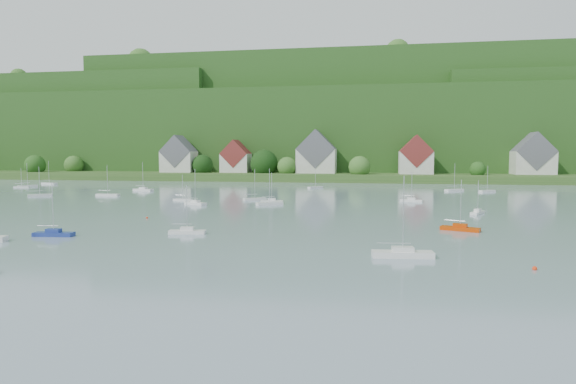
{
  "coord_description": "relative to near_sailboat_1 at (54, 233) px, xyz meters",
  "views": [
    {
      "loc": [
        28.13,
        -18.3,
        11.54
      ],
      "look_at": [
        12.22,
        75.0,
        4.0
      ],
      "focal_mm": 31.02,
      "sensor_mm": 36.0,
      "label": 1
    }
  ],
  "objects": [
    {
      "name": "village_building_1",
      "position": [
        -14.78,
        145.77,
        8.34
      ],
      "size": [
        12.0,
        9.36,
        14.0
      ],
      "color": "beige",
      "rests_on": "far_shore_strip"
    },
    {
      "name": "far_sailboat_cluster",
      "position": [
        18.89,
        71.6,
        -0.05
      ],
      "size": [
        186.25,
        69.03,
        8.71
      ],
      "color": "white",
      "rests_on": "ground"
    },
    {
      "name": "village_building_3",
      "position": [
        60.22,
        142.77,
        9.01
      ],
      "size": [
        13.0,
        10.4,
        15.5
      ],
      "color": "beige",
      "rests_on": "far_shore_strip"
    },
    {
      "name": "far_shore_strip",
      "position": [
        15.22,
        156.77,
        1.08
      ],
      "size": [
        600.0,
        60.0,
        3.0
      ],
      "primitive_type": "cube",
      "color": "#2D521E",
      "rests_on": "ground"
    },
    {
      "name": "mooring_buoy_1",
      "position": [
        43.5,
        -3.68,
        -0.42
      ],
      "size": [
        0.43,
        0.43,
        0.43
      ],
      "primitive_type": "sphere",
      "color": "white",
      "rests_on": "ground"
    },
    {
      "name": "village_building_2",
      "position": [
        20.22,
        144.77,
        9.85
      ],
      "size": [
        16.0,
        11.44,
        18.0
      ],
      "color": "beige",
      "rests_on": "far_shore_strip"
    },
    {
      "name": "forested_ridge",
      "position": [
        15.62,
        225.34,
        22.47
      ],
      "size": [
        620.0,
        181.22,
        69.89
      ],
      "color": "#1C4416",
      "rests_on": "ground"
    },
    {
      "name": "near_sailboat_3",
      "position": [
        17.46,
        5.0,
        -0.01
      ],
      "size": [
        5.29,
        2.19,
        6.93
      ],
      "rotation": [
        0.0,
        0.0,
        0.15
      ],
      "color": "white",
      "rests_on": "ground"
    },
    {
      "name": "mooring_buoy_2",
      "position": [
        59.22,
        -9.96,
        -0.42
      ],
      "size": [
        0.48,
        0.48,
        0.48
      ],
      "primitive_type": "sphere",
      "color": "#F03710",
      "rests_on": "ground"
    },
    {
      "name": "near_sailboat_5",
      "position": [
        56.21,
        14.46,
        0.0
      ],
      "size": [
        5.78,
        3.62,
        7.57
      ],
      "rotation": [
        0.0,
        0.0,
        -0.4
      ],
      "color": "#C33703",
      "rests_on": "ground"
    },
    {
      "name": "village_building_0",
      "position": [
        -39.78,
        143.77,
        9.09
      ],
      "size": [
        14.0,
        10.4,
        16.0
      ],
      "color": "beige",
      "rests_on": "far_shore_strip"
    },
    {
      "name": "near_sailboat_4",
      "position": [
        46.73,
        -6.09,
        0.05
      ],
      "size": [
        6.83,
        2.53,
        9.02
      ],
      "rotation": [
        0.0,
        0.0,
        0.1
      ],
      "color": "white",
      "rests_on": "ground"
    },
    {
      "name": "village_building_4",
      "position": [
        105.22,
        146.77,
        9.17
      ],
      "size": [
        15.0,
        10.4,
        16.5
      ],
      "color": "beige",
      "rests_on": "far_shore_strip"
    },
    {
      "name": "near_sailboat_1",
      "position": [
        0.0,
        0.0,
        0.0
      ],
      "size": [
        5.62,
        2.07,
        7.42
      ],
      "rotation": [
        0.0,
        0.0,
        0.1
      ],
      "color": "navy",
      "rests_on": "ground"
    },
    {
      "name": "mooring_buoy_3",
      "position": [
        4.43,
        19.53,
        -0.42
      ],
      "size": [
        0.39,
        0.39,
        0.39
      ],
      "primitive_type": "sphere",
      "color": "#F03710",
      "rests_on": "ground"
    }
  ]
}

